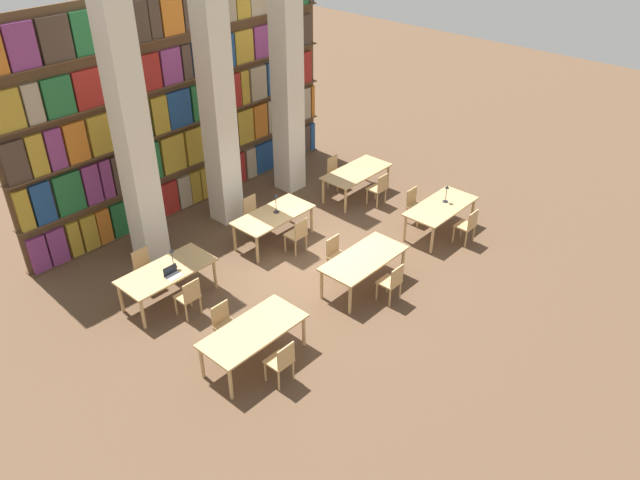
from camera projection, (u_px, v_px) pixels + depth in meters
ground_plane at (316, 263)px, 14.33m from camera, size 40.00×40.00×0.00m
bookshelf_bank at (185, 107)px, 15.37m from camera, size 9.34×0.35×5.50m
pillar_left at (132, 135)px, 13.02m from camera, size 0.62×0.62×6.00m
pillar_center at (217, 106)px, 14.47m from camera, size 0.62×0.62×6.00m
pillar_right at (287, 82)px, 15.91m from camera, size 0.62×0.62×6.00m
reading_table_0 at (253, 333)px, 11.25m from camera, size 1.98×0.94×0.75m
chair_0 at (281, 361)px, 10.90m from camera, size 0.42×0.40×0.89m
chair_1 at (225, 324)px, 11.75m from camera, size 0.42×0.40×0.89m
reading_table_1 at (364, 261)px, 13.21m from camera, size 1.98×0.94×0.75m
chair_2 at (392, 282)px, 12.88m from camera, size 0.42×0.40×0.89m
chair_3 at (337, 255)px, 13.73m from camera, size 0.42×0.40×0.89m
reading_table_2 at (441, 208)px, 15.11m from camera, size 1.98×0.94×0.75m
chair_4 at (467, 225)px, 14.79m from camera, size 0.42×0.40×0.89m
chair_5 at (415, 205)px, 15.64m from camera, size 0.42×0.40×0.89m
desk_lamp_0 at (447, 191)px, 15.07m from camera, size 0.14×0.14×0.45m
reading_table_3 at (167, 273)px, 12.82m from camera, size 1.98×0.94×0.75m
chair_6 at (189, 296)px, 12.47m from camera, size 0.42×0.40×0.89m
chair_7 at (145, 267)px, 13.32m from camera, size 0.42×0.40×0.89m
desk_lamp_1 at (172, 255)px, 12.70m from camera, size 0.14×0.14×0.45m
laptop at (173, 274)px, 12.58m from camera, size 0.32×0.22×0.21m
reading_table_4 at (273, 217)px, 14.76m from camera, size 1.98×0.94×0.75m
chair_8 at (297, 234)px, 14.45m from camera, size 0.42×0.40×0.89m
chair_9 at (253, 213)px, 15.30m from camera, size 0.42×0.40×0.89m
desk_lamp_2 at (276, 200)px, 14.61m from camera, size 0.14×0.14×0.49m
reading_table_5 at (357, 173)px, 16.71m from camera, size 1.98×0.94×0.75m
chair_10 at (379, 188)px, 16.39m from camera, size 0.42×0.40×0.89m
chair_11 at (335, 171)px, 17.24m from camera, size 0.42×0.40×0.89m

